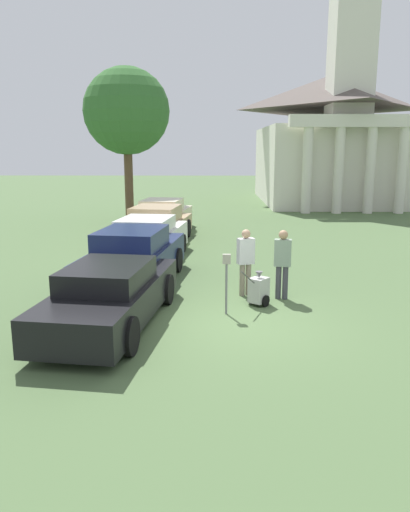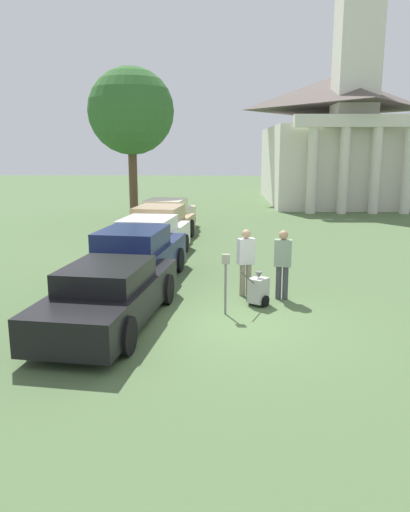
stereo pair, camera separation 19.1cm
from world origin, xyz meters
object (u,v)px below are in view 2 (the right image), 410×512
(parked_car_cream, at_px, (167,217))
(parking_meter, at_px, (226,273))
(person_worker, at_px, (246,258))
(parked_car_tan, at_px, (160,226))
(church, at_px, (338,122))
(parked_car_black, at_px, (110,295))
(equipment_cart, at_px, (258,290))
(parked_car_navy, at_px, (135,258))
(parked_car_white, at_px, (149,240))
(person_supervisor, at_px, (283,260))

(parked_car_cream, height_order, parking_meter, parked_car_cream)
(parking_meter, bearing_deg, person_worker, 70.31)
(parked_car_tan, relative_size, church, 0.21)
(parked_car_black, height_order, church, church)
(person_worker, relative_size, equipment_cart, 1.73)
(equipment_cart, height_order, church, church)
(person_worker, height_order, equipment_cart, person_worker)
(parked_car_navy, xyz_separation_m, equipment_cart, (3.30, -1.86, -0.36))
(parked_car_black, bearing_deg, equipment_cart, 30.72)
(parked_car_white, bearing_deg, parking_meter, -57.92)
(parked_car_black, distance_m, parking_meter, 2.61)
(parked_car_tan, height_order, equipment_cart, parked_car_tan)
(parked_car_tan, xyz_separation_m, parked_car_cream, (0.00, 2.59, 0.01))
(parked_car_navy, xyz_separation_m, parking_meter, (2.49, -2.53, 0.23))
(parked_car_navy, bearing_deg, church, 72.32)
(parked_car_black, height_order, parked_car_navy, parked_car_navy)
(person_worker, bearing_deg, parked_car_black, 17.98)
(parked_car_navy, xyz_separation_m, parked_car_white, (0.00, 3.02, -0.05))
(person_worker, bearing_deg, person_supervisor, 143.27)
(parked_car_white, height_order, parked_car_tan, parked_car_tan)
(parked_car_cream, relative_size, person_supervisor, 2.78)
(parked_car_white, distance_m, church, 22.04)
(parked_car_cream, relative_size, parking_meter, 3.47)
(person_worker, bearing_deg, parked_car_cream, -91.11)
(parked_car_navy, relative_size, parked_car_tan, 1.01)
(parked_car_navy, xyz_separation_m, parked_car_tan, (-0.00, 6.20, -0.05))
(parking_meter, height_order, church, church)
(parked_car_black, distance_m, equipment_cart, 3.59)
(parked_car_tan, relative_size, person_worker, 3.04)
(parked_car_cream, distance_m, person_worker, 10.27)
(person_worker, bearing_deg, parked_car_white, -71.44)
(parked_car_navy, distance_m, church, 24.67)
(parked_car_cream, xyz_separation_m, person_supervisor, (3.93, -10.11, 0.30))
(parked_car_white, xyz_separation_m, person_supervisor, (3.93, -4.34, 0.31))
(parked_car_white, bearing_deg, parked_car_black, -82.10)
(parked_car_black, xyz_separation_m, parking_meter, (2.49, 0.72, 0.32))
(parked_car_white, height_order, equipment_cart, parked_car_white)
(parking_meter, bearing_deg, equipment_cart, 39.75)
(parked_car_cream, height_order, person_worker, person_worker)
(parked_car_tan, bearing_deg, parking_meter, -66.15)
(parked_car_black, bearing_deg, parked_car_navy, 97.90)
(parked_car_black, relative_size, person_supervisor, 2.99)
(parked_car_black, relative_size, parking_meter, 3.73)
(parked_car_navy, bearing_deg, parked_car_black, -82.10)
(person_worker, distance_m, church, 24.45)
(parked_car_cream, height_order, equipment_cart, parked_car_cream)
(equipment_cart, bearing_deg, church, 110.97)
(parked_car_navy, xyz_separation_m, parked_car_cream, (0.00, 8.79, -0.04))
(parked_car_white, distance_m, parked_car_tan, 3.18)
(parked_car_black, bearing_deg, church, 75.28)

